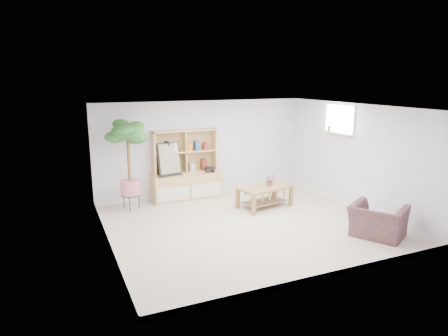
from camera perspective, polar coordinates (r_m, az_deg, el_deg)
name	(u,v)px	position (r m, az deg, el deg)	size (l,w,h in m)	color
floor	(247,225)	(8.30, 3.31, -8.09)	(5.50, 5.00, 0.01)	beige
ceiling	(249,107)	(7.78, 3.53, 8.68)	(5.50, 5.00, 0.01)	silver
walls	(248,168)	(7.95, 3.42, 0.02)	(5.51, 5.01, 2.40)	silver
baseboard	(247,222)	(8.28, 3.31, -7.77)	(5.50, 5.00, 0.10)	white
window	(340,119)	(9.82, 16.27, 6.70)	(0.10, 0.98, 0.68)	silver
window_sill	(337,133)	(9.82, 15.88, 4.84)	(0.14, 1.00, 0.04)	white
storage_unit	(186,165)	(9.84, -5.40, 0.42)	(1.72, 0.58, 1.72)	tan
poster	(169,159)	(9.63, -7.80, 1.23)	(0.58, 0.13, 0.80)	yellow
toy_truck	(210,169)	(9.97, -2.02, -0.17)	(0.30, 0.20, 0.16)	black
coffee_table	(265,197)	(9.35, 5.82, -4.11)	(1.21, 0.66, 0.50)	olive
table_plant	(270,180)	(9.35, 6.57, -1.71)	(0.24, 0.21, 0.27)	#21711B
floor_tree	(129,166)	(9.12, -13.41, 0.29)	(0.76, 0.76, 2.07)	#28652B
armchair	(378,219)	(8.11, 21.15, -6.80)	(0.95, 0.83, 0.71)	#191F41
sill_plant	(330,125)	(10.02, 14.90, 5.93)	(0.15, 0.12, 0.27)	#28652B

